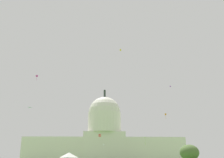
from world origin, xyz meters
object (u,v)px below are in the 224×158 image
object	(u,v)px
kite_yellow_high	(120,50)
kite_magenta_high	(37,76)
kite_violet_high	(170,86)
capitol_building	(104,140)
kite_green_mid	(29,108)
kite_white_low	(104,145)
tree_east_near	(189,153)
kite_lime_low	(146,138)
kite_orange_mid	(166,114)
kite_red_low	(100,135)

from	to	relation	value
kite_yellow_high	kite_magenta_high	xyz separation A→B (m)	(-44.91, 25.54, -5.41)
kite_violet_high	kite_yellow_high	bearing A→B (deg)	93.43
capitol_building	kite_green_mid	world-z (taller)	capitol_building
kite_yellow_high	kite_white_low	bearing A→B (deg)	-13.32
tree_east_near	kite_magenta_high	distance (m)	89.26
kite_yellow_high	kite_lime_low	distance (m)	46.03
kite_violet_high	kite_orange_mid	size ratio (longest dim) A/B	0.29
tree_east_near	kite_yellow_high	distance (m)	55.14
kite_magenta_high	kite_orange_mid	size ratio (longest dim) A/B	1.12
tree_east_near	kite_green_mid	size ratio (longest dim) A/B	7.70
kite_red_low	kite_magenta_high	world-z (taller)	kite_magenta_high
kite_green_mid	kite_red_low	distance (m)	48.20
tree_east_near	kite_magenta_high	bearing A→B (deg)	157.31
kite_red_low	kite_orange_mid	world-z (taller)	kite_orange_mid
capitol_building	kite_violet_high	size ratio (longest dim) A/B	155.94
kite_white_low	kite_violet_high	bearing A→B (deg)	1.20
kite_yellow_high	kite_red_low	size ratio (longest dim) A/B	0.74
tree_east_near	capitol_building	bearing A→B (deg)	106.64
kite_violet_high	kite_red_low	bearing A→B (deg)	64.52
kite_red_low	kite_violet_high	distance (m)	55.72
capitol_building	kite_orange_mid	world-z (taller)	capitol_building
tree_east_near	kite_green_mid	world-z (taller)	kite_green_mid
kite_red_low	kite_violet_high	size ratio (longest dim) A/B	1.61
kite_white_low	kite_lime_low	bearing A→B (deg)	-43.38
tree_east_near	kite_white_low	world-z (taller)	kite_white_low
kite_red_low	kite_lime_low	size ratio (longest dim) A/B	0.37
capitol_building	kite_red_low	size ratio (longest dim) A/B	96.94
tree_east_near	kite_violet_high	bearing A→B (deg)	83.03
kite_yellow_high	kite_white_low	world-z (taller)	kite_yellow_high
tree_east_near	kite_yellow_high	size ratio (longest dim) A/B	11.56
kite_lime_low	kite_white_low	world-z (taller)	kite_lime_low
kite_violet_high	kite_white_low	size ratio (longest dim) A/B	0.24
kite_white_low	capitol_building	bearing A→B (deg)	96.59
capitol_building	kite_magenta_high	size ratio (longest dim) A/B	39.97
kite_orange_mid	kite_white_low	bearing A→B (deg)	-105.33
kite_red_low	kite_orange_mid	size ratio (longest dim) A/B	0.46
kite_green_mid	kite_orange_mid	size ratio (longest dim) A/B	0.51
kite_yellow_high	kite_orange_mid	bearing A→B (deg)	-69.54
kite_yellow_high	kite_violet_high	xyz separation A→B (m)	(33.28, 40.24, -6.53)
kite_lime_low	kite_white_low	bearing A→B (deg)	56.06
kite_orange_mid	kite_violet_high	bearing A→B (deg)	171.51
capitol_building	kite_violet_high	distance (m)	84.42
kite_violet_high	kite_white_low	bearing A→B (deg)	36.86
kite_magenta_high	kite_white_low	distance (m)	55.55
tree_east_near	kite_white_low	bearing A→B (deg)	125.36
kite_yellow_high	tree_east_near	bearing A→B (deg)	-122.57
kite_white_low	tree_east_near	bearing A→B (deg)	-47.28
kite_yellow_high	kite_green_mid	size ratio (longest dim) A/B	0.67
kite_red_low	kite_magenta_high	bearing A→B (deg)	-58.97
kite_yellow_high	kite_violet_high	bearing A→B (deg)	-62.26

